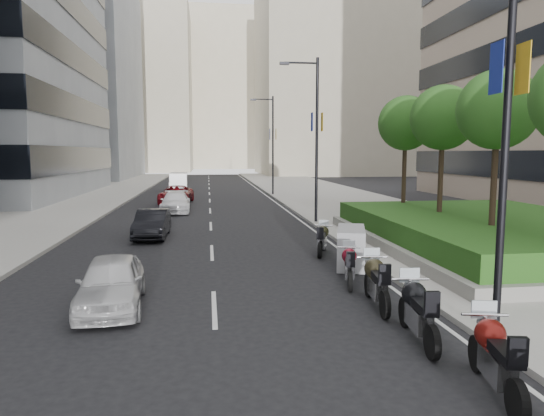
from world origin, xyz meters
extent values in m
plane|color=black|center=(0.00, 0.00, 0.00)|extent=(160.00, 160.00, 0.00)
cube|color=#9E9B93|center=(9.00, 30.00, 0.07)|extent=(10.00, 100.00, 0.15)
cube|color=#9E9B93|center=(-12.00, 30.00, 0.07)|extent=(8.00, 100.00, 0.15)
cube|color=silver|center=(3.70, 30.00, 0.01)|extent=(0.12, 100.00, 0.01)
cube|color=silver|center=(-1.50, 30.00, 0.01)|extent=(0.12, 100.00, 0.01)
cube|color=gray|center=(-24.00, 70.00, 15.00)|extent=(22.00, 26.00, 30.00)
cube|color=#B7AD93|center=(22.00, 80.00, 18.00)|extent=(28.00, 24.00, 36.00)
cube|color=#B7AD93|center=(-18.00, 100.00, 17.00)|extent=(26.00, 24.00, 34.00)
cube|color=#B7AD93|center=(2.00, 120.00, 19.00)|extent=(30.00, 24.00, 38.00)
cube|color=gray|center=(10.00, 10.00, 0.35)|extent=(10.00, 14.00, 0.40)
cube|color=#204C15|center=(10.00, 10.00, 0.95)|extent=(9.40, 13.40, 0.80)
cylinder|color=#332319|center=(8.50, 8.00, 2.55)|extent=(0.22, 0.22, 4.00)
sphere|color=#2C5119|center=(8.50, 8.00, 5.45)|extent=(2.80, 2.80, 2.80)
cylinder|color=#332319|center=(8.50, 12.00, 2.55)|extent=(0.22, 0.22, 4.00)
sphere|color=#2C5119|center=(8.50, 12.00, 5.45)|extent=(2.80, 2.80, 2.80)
cylinder|color=#332319|center=(8.50, 16.00, 2.55)|extent=(0.22, 0.22, 4.00)
sphere|color=#2C5119|center=(8.50, 16.00, 5.45)|extent=(2.80, 2.80, 2.80)
cylinder|color=black|center=(4.30, 1.00, 4.50)|extent=(0.16, 0.16, 9.00)
cube|color=gold|center=(4.58, 1.00, 5.60)|extent=(0.02, 0.45, 1.00)
cube|color=navy|center=(4.02, 1.00, 5.60)|extent=(0.02, 0.45, 1.00)
cylinder|color=black|center=(4.30, 18.00, 4.50)|extent=(0.16, 0.16, 9.00)
cylinder|color=black|center=(3.40, 18.00, 8.70)|extent=(1.80, 0.10, 0.10)
cube|color=black|center=(2.50, 18.00, 8.65)|extent=(0.50, 0.22, 0.14)
cube|color=gold|center=(4.58, 18.00, 5.60)|extent=(0.02, 0.45, 1.00)
cube|color=navy|center=(4.02, 18.00, 5.60)|extent=(0.02, 0.45, 1.00)
cylinder|color=black|center=(4.30, 36.00, 4.50)|extent=(0.16, 0.16, 9.00)
cylinder|color=black|center=(3.40, 36.00, 8.70)|extent=(1.80, 0.10, 0.10)
cube|color=black|center=(2.50, 36.00, 8.65)|extent=(0.50, 0.22, 0.14)
cube|color=gold|center=(4.58, 36.00, 5.60)|extent=(0.02, 0.45, 1.00)
cube|color=navy|center=(4.02, 36.00, 5.60)|extent=(0.02, 0.45, 1.00)
cylinder|color=black|center=(2.82, -1.89, 0.33)|extent=(0.26, 0.67, 0.66)
cylinder|color=black|center=(3.18, -0.22, 0.33)|extent=(0.26, 0.67, 0.66)
cube|color=silver|center=(2.99, -1.11, 0.51)|extent=(0.50, 0.96, 0.45)
sphere|color=maroon|center=(3.06, -0.76, 0.92)|extent=(0.51, 0.51, 0.51)
cube|color=black|center=(2.92, -1.42, 0.85)|extent=(0.46, 0.85, 0.17)
cylinder|color=silver|center=(3.12, -0.48, 1.15)|extent=(0.78, 0.22, 0.05)
cylinder|color=black|center=(2.60, 0.37, 0.34)|extent=(0.21, 0.69, 0.68)
cylinder|color=black|center=(2.80, 2.11, 0.34)|extent=(0.21, 0.69, 0.68)
cube|color=silver|center=(2.69, 1.19, 0.53)|extent=(0.43, 0.96, 0.46)
sphere|color=black|center=(2.73, 1.55, 0.94)|extent=(0.53, 0.53, 0.53)
cube|color=black|center=(2.66, 0.86, 0.88)|extent=(0.40, 0.85, 0.18)
cylinder|color=silver|center=(2.77, 1.84, 1.18)|extent=(0.81, 0.15, 0.05)
cylinder|color=black|center=(2.53, 2.69, 0.34)|extent=(0.21, 0.69, 0.68)
cylinder|color=black|center=(2.73, 4.43, 0.34)|extent=(0.21, 0.69, 0.68)
cube|color=silver|center=(2.63, 3.51, 0.52)|extent=(0.43, 0.96, 0.46)
sphere|color=#322E1C|center=(2.67, 3.87, 0.94)|extent=(0.52, 0.52, 0.52)
cube|color=black|center=(2.59, 3.18, 0.87)|extent=(0.40, 0.85, 0.17)
cylinder|color=silver|center=(2.70, 4.16, 1.18)|extent=(0.81, 0.15, 0.05)
cylinder|color=black|center=(2.38, 5.01, 0.30)|extent=(0.26, 0.60, 0.59)
cylinder|color=black|center=(2.75, 6.49, 0.30)|extent=(0.26, 0.60, 0.59)
cube|color=silver|center=(2.55, 5.71, 0.46)|extent=(0.48, 0.86, 0.40)
sphere|color=maroon|center=(2.63, 6.01, 0.82)|extent=(0.46, 0.46, 0.46)
cube|color=black|center=(2.48, 5.43, 0.76)|extent=(0.43, 0.76, 0.15)
cylinder|color=silver|center=(2.69, 6.26, 1.03)|extent=(0.70, 0.22, 0.05)
cylinder|color=black|center=(3.02, 7.10, 0.33)|extent=(0.31, 0.67, 0.66)
cylinder|color=black|center=(3.51, 8.75, 0.33)|extent=(0.31, 0.67, 0.66)
cube|color=gray|center=(3.27, 7.93, 0.70)|extent=(1.52, 2.42, 1.34)
cylinder|color=black|center=(2.51, 9.38, 0.30)|extent=(0.31, 0.61, 0.61)
cylinder|color=black|center=(3.03, 10.86, 0.30)|extent=(0.31, 0.61, 0.61)
cube|color=silver|center=(2.75, 10.07, 0.47)|extent=(0.55, 0.88, 0.41)
sphere|color=#2B2B18|center=(2.86, 10.38, 0.84)|extent=(0.47, 0.47, 0.47)
cube|color=black|center=(2.65, 9.80, 0.78)|extent=(0.50, 0.78, 0.16)
cylinder|color=silver|center=(2.95, 10.63, 1.06)|extent=(0.70, 0.29, 0.05)
imported|color=#B8B8BA|center=(-4.09, 4.41, 0.66)|extent=(1.89, 4.01, 1.33)
imported|color=black|center=(-4.22, 14.76, 0.65)|extent=(1.46, 3.97, 1.30)
imported|color=white|center=(-3.77, 24.46, 0.67)|extent=(1.99, 4.66, 1.34)
imported|color=#630B12|center=(-4.10, 30.18, 0.69)|extent=(2.70, 5.14, 1.38)
cube|color=silver|center=(-4.60, 42.67, 0.93)|extent=(1.81, 4.50, 1.87)
cube|color=silver|center=(-4.60, 40.97, 0.49)|extent=(1.72, 1.11, 0.98)
cylinder|color=black|center=(-5.31, 41.06, 0.31)|extent=(0.22, 0.62, 0.62)
cylinder|color=black|center=(-3.89, 41.06, 0.31)|extent=(0.22, 0.62, 0.62)
cylinder|color=black|center=(-5.31, 44.09, 0.31)|extent=(0.22, 0.62, 0.62)
cylinder|color=black|center=(-3.89, 44.09, 0.31)|extent=(0.22, 0.62, 0.62)
camera|label=1|loc=(-1.61, -8.06, 3.96)|focal=32.00mm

